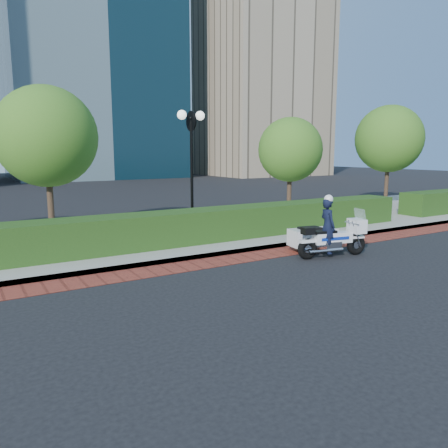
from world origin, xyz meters
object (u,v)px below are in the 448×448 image
lamppost (192,152)px  tree_d (389,139)px  tree_b (46,137)px  tree_c (290,150)px  police_motorcycle (324,234)px

lamppost → tree_d: 12.09m
lamppost → tree_b: (-4.50, 1.30, 0.48)m
tree_c → police_motorcycle: size_ratio=1.95×
lamppost → tree_d: size_ratio=0.82×
lamppost → police_motorcycle: (1.89, -4.60, -2.34)m
lamppost → tree_d: tree_d is taller
tree_b → tree_d: 16.50m
police_motorcycle → tree_b: bearing=148.3°
tree_c → police_motorcycle: tree_c is taller
tree_d → police_motorcycle: 12.08m
tree_b → tree_c: size_ratio=1.14×
tree_c → tree_d: tree_d is taller
tree_d → police_motorcycle: (-10.11, -5.90, -2.99)m
tree_c → tree_d: bearing=0.0°
lamppost → police_motorcycle: lamppost is taller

